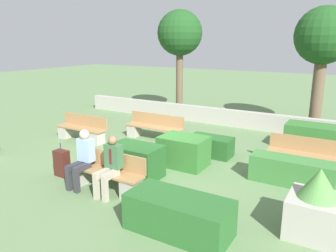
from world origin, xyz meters
The scene contains 18 objects.
ground_plane centered at (0.00, 0.00, 0.00)m, with size 60.00×60.00×0.00m, color #607F51.
perimeter_wall centered at (0.00, 4.80, 0.33)m, with size 13.60×0.30×0.66m.
bench_front centered at (-0.05, -2.25, 0.34)m, with size 1.97×0.49×0.86m.
bench_left_side centered at (-1.28, 1.68, 0.35)m, with size 2.13×0.48×0.86m.
bench_right_side centered at (-3.35, 0.29, 0.34)m, with size 1.94×0.48×0.86m.
bench_back centered at (3.74, 1.28, 0.34)m, with size 2.02×0.48×0.86m.
person_seated_man centered at (0.23, -2.40, 0.73)m, with size 0.38×0.63×1.33m.
person_seated_woman centered at (-0.61, -2.39, 0.76)m, with size 0.38×0.63×1.36m.
hedge_block_near_left centered at (3.58, 0.22, 0.32)m, with size 1.92×0.61×0.64m.
hedge_block_near_right centered at (0.79, -0.02, 0.41)m, with size 1.25×0.90×0.82m.
hedge_block_mid_left centered at (0.11, -1.30, 0.41)m, with size 1.29×0.83×0.82m.
hedge_block_mid_right centered at (1.10, 1.12, 0.29)m, with size 1.28×0.65×0.58m.
hedge_block_far_left centered at (3.88, 3.11, 0.42)m, with size 2.07×0.89×0.84m.
hedge_block_far_right centered at (2.25, -2.95, 0.34)m, with size 1.88×0.85×0.68m.
planter_corner_right centered at (4.35, -1.80, 0.54)m, with size 0.94×0.94×1.25m.
suitcase centered at (-1.52, -2.22, 0.34)m, with size 0.37×0.23×0.87m.
tree_leftmost centered at (-2.54, 5.80, 3.61)m, with size 2.02×2.02×4.70m.
tree_center_left centered at (3.35, 5.91, 3.41)m, with size 2.09×2.09×4.57m.
Camera 1 is at (4.75, -7.53, 3.32)m, focal length 35.00 mm.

